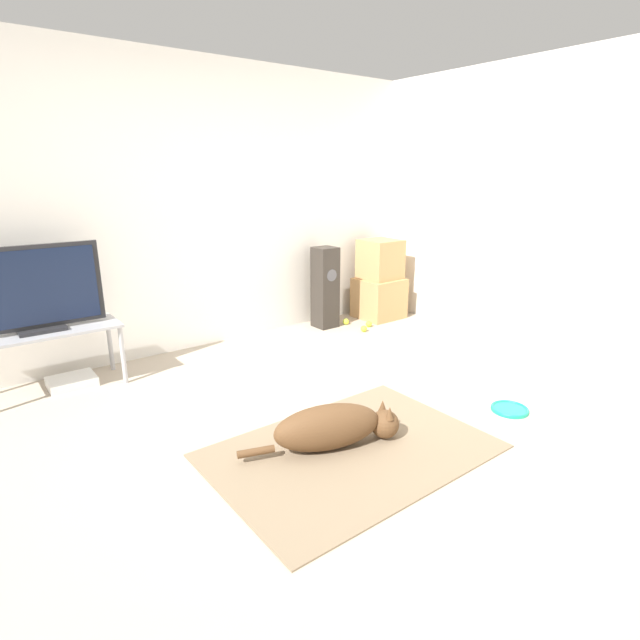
% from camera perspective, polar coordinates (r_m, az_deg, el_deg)
% --- Properties ---
extents(ground_plane, '(12.00, 12.00, 0.00)m').
position_cam_1_polar(ground_plane, '(3.21, 0.43, -13.16)').
color(ground_plane, '#B2A38E').
extents(wall_back, '(8.00, 0.06, 2.55)m').
position_cam_1_polar(wall_back, '(4.64, -16.05, 12.04)').
color(wall_back, silver).
rests_on(wall_back, ground_plane).
extents(wall_right, '(0.06, 8.00, 2.55)m').
position_cam_1_polar(wall_right, '(4.85, 26.01, 11.21)').
color(wall_right, silver).
rests_on(wall_right, ground_plane).
extents(area_rug, '(1.62, 1.12, 0.01)m').
position_cam_1_polar(area_rug, '(3.06, 3.60, -14.68)').
color(area_rug, '#847056').
rests_on(area_rug, ground_plane).
extents(dog, '(0.96, 0.43, 0.28)m').
position_cam_1_polar(dog, '(3.02, 1.64, -12.10)').
color(dog, brown).
rests_on(dog, area_rug).
extents(frisbee, '(0.25, 0.25, 0.03)m').
position_cam_1_polar(frisbee, '(3.75, 20.87, -9.49)').
color(frisbee, '#199E7A').
rests_on(frisbee, ground_plane).
extents(cardboard_box_lower, '(0.47, 0.46, 0.45)m').
position_cam_1_polar(cardboard_box_lower, '(5.67, 6.74, 2.51)').
color(cardboard_box_lower, tan).
rests_on(cardboard_box_lower, ground_plane).
extents(cardboard_box_upper, '(0.40, 0.39, 0.43)m').
position_cam_1_polar(cardboard_box_upper, '(5.60, 6.90, 6.90)').
color(cardboard_box_upper, tan).
rests_on(cardboard_box_upper, cardboard_box_lower).
extents(floor_speaker, '(0.22, 0.23, 0.85)m').
position_cam_1_polar(floor_speaker, '(5.24, 0.59, 3.72)').
color(floor_speaker, '#2D2823').
rests_on(floor_speaker, ground_plane).
extents(tv_stand, '(1.05, 0.41, 0.48)m').
position_cam_1_polar(tv_stand, '(4.17, -29.05, -1.92)').
color(tv_stand, '#A8A8AD').
rests_on(tv_stand, ground_plane).
extents(tv, '(0.89, 0.20, 0.62)m').
position_cam_1_polar(tv, '(4.09, -29.77, 3.01)').
color(tv, '#232326').
rests_on(tv, tv_stand).
extents(tennis_ball_by_boxes, '(0.07, 0.07, 0.07)m').
position_cam_1_polar(tennis_ball_by_boxes, '(5.34, 5.60, -0.45)').
color(tennis_ball_by_boxes, '#C6E033').
rests_on(tennis_ball_by_boxes, ground_plane).
extents(tennis_ball_near_speaker, '(0.07, 0.07, 0.07)m').
position_cam_1_polar(tennis_ball_near_speaker, '(5.18, 5.03, -0.99)').
color(tennis_ball_near_speaker, '#C6E033').
rests_on(tennis_ball_near_speaker, ground_plane).
extents(tennis_ball_loose_on_carpet, '(0.07, 0.07, 0.07)m').
position_cam_1_polar(tennis_ball_loose_on_carpet, '(5.41, 2.98, -0.19)').
color(tennis_ball_loose_on_carpet, '#C6E033').
rests_on(tennis_ball_loose_on_carpet, ground_plane).
extents(game_console, '(0.34, 0.27, 0.07)m').
position_cam_1_polar(game_console, '(4.33, -26.50, -6.31)').
color(game_console, white).
rests_on(game_console, ground_plane).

